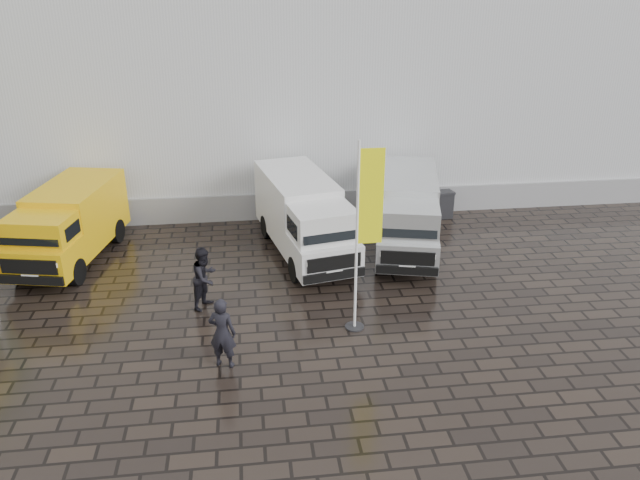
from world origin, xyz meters
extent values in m
plane|color=black|center=(0.00, 0.00, 0.00)|extent=(120.00, 120.00, 0.00)
cube|color=silver|center=(2.00, 16.00, 6.00)|extent=(44.00, 16.00, 12.00)
cube|color=gray|center=(2.00, 7.95, 0.50)|extent=(44.00, 0.15, 1.00)
cylinder|color=black|center=(0.20, -0.06, 0.02)|extent=(0.50, 0.50, 0.04)
cylinder|color=white|center=(0.20, -0.06, 2.52)|extent=(0.07, 0.07, 5.05)
cube|color=#FFFE0D|center=(0.53, -0.06, 3.63)|extent=(0.60, 0.03, 2.42)
cube|color=black|center=(4.93, 7.36, 0.51)|extent=(0.66, 0.66, 1.02)
imported|color=black|center=(-3.17, -1.35, 0.90)|extent=(0.76, 0.62, 1.80)
imported|color=black|center=(-3.70, 1.57, 0.89)|extent=(1.03, 1.09, 1.78)
camera|label=1|loc=(-2.45, -13.96, 8.73)|focal=35.00mm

